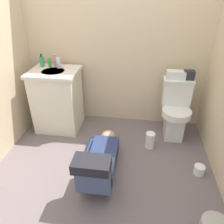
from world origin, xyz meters
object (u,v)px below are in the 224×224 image
object	(u,v)px
toilet	(175,110)
bottle_pink	(55,60)
tissue_box	(176,75)
bottle_green	(50,62)
person_plumber	(100,161)
faucet	(57,63)
bottle_clear	(58,63)
toiletry_bag	(189,75)
vanity_cabinet	(58,99)
paper_towel_roll	(150,140)
soap_dispenser	(42,61)
toilet_paper_roll	(199,170)

from	to	relation	value
toilet	bottle_pink	distance (m)	1.66
tissue_box	bottle_green	world-z (taller)	bottle_green
person_plumber	faucet	bearing A→B (deg)	126.62
faucet	bottle_clear	world-z (taller)	bottle_clear
tissue_box	toiletry_bag	distance (m)	0.15
person_plumber	bottle_green	size ratio (longest dim) A/B	8.94
vanity_cabinet	paper_towel_roll	size ratio (longest dim) A/B	4.01
toiletry_bag	bottle_clear	distance (m)	1.61
soap_dispenser	toilet_paper_roll	distance (m)	2.26
tissue_box	bottle_green	size ratio (longest dim) A/B	1.85
faucet	toilet_paper_roll	bearing A→B (deg)	-25.23
toiletry_bag	bottle_pink	bearing A→B (deg)	178.09
soap_dispenser	bottle_pink	distance (m)	0.17
vanity_cabinet	faucet	bearing A→B (deg)	90.00
faucet	bottle_pink	distance (m)	0.04
tissue_box	bottle_pink	xyz separation A→B (m)	(-1.52, 0.06, 0.10)
soap_dispenser	paper_towel_roll	size ratio (longest dim) A/B	0.81
bottle_pink	faucet	bearing A→B (deg)	-32.16
toilet	person_plumber	world-z (taller)	toilet
person_plumber	bottle_clear	xyz separation A→B (m)	(-0.68, 0.93, 0.71)
toilet_paper_roll	toilet	bearing A→B (deg)	106.83
toilet_paper_roll	toiletry_bag	bearing A→B (deg)	97.62
toiletry_bag	toilet_paper_roll	world-z (taller)	toiletry_bag
tissue_box	bottle_clear	world-z (taller)	bottle_clear
faucet	bottle_pink	xyz separation A→B (m)	(-0.03, 0.02, 0.03)
vanity_cabinet	tissue_box	size ratio (longest dim) A/B	3.73
bottle_clear	paper_towel_roll	xyz separation A→B (m)	(1.20, -0.41, -0.79)
faucet	soap_dispenser	world-z (taller)	soap_dispenser
faucet	soap_dispenser	xyz separation A→B (m)	(-0.19, -0.02, 0.02)
faucet	toiletry_bag	bearing A→B (deg)	-1.32
bottle_clear	person_plumber	bearing A→B (deg)	-53.62
toilet	bottle_pink	xyz separation A→B (m)	(-1.56, 0.15, 0.53)
person_plumber	soap_dispenser	xyz separation A→B (m)	(-0.91, 0.95, 0.71)
vanity_cabinet	faucet	xyz separation A→B (m)	(0.00, 0.14, 0.45)
person_plumber	bottle_pink	xyz separation A→B (m)	(-0.75, 0.98, 0.72)
vanity_cabinet	soap_dispenser	xyz separation A→B (m)	(-0.19, 0.12, 0.47)
bottle_green	toilet_paper_roll	world-z (taller)	bottle_green
tissue_box	paper_towel_roll	size ratio (longest dim) A/B	1.07
vanity_cabinet	toiletry_bag	world-z (taller)	toiletry_bag
faucet	bottle_clear	xyz separation A→B (m)	(0.04, -0.04, 0.02)
bottle_green	bottle_pink	world-z (taller)	bottle_pink
faucet	toiletry_bag	world-z (taller)	faucet
bottle_clear	paper_towel_roll	distance (m)	1.49
toilet	toilet_paper_roll	world-z (taller)	toilet
vanity_cabinet	bottle_pink	xyz separation A→B (m)	(-0.03, 0.16, 0.48)
person_plumber	toiletry_bag	world-z (taller)	toiletry_bag
tissue_box	toilet	bearing A→B (deg)	-63.57
faucet	tissue_box	distance (m)	1.49
vanity_cabinet	paper_towel_roll	xyz separation A→B (m)	(1.24, -0.31, -0.32)
toilet	toilet_paper_roll	xyz separation A→B (m)	(0.21, -0.69, -0.32)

